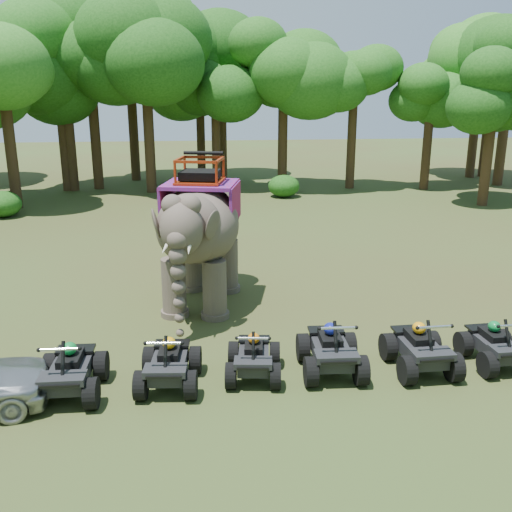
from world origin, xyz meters
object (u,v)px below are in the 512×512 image
object	(u,v)px
atv_1	(169,358)
atv_4	(421,342)
atv_3	(331,344)
atv_2	(254,352)
atv_0	(69,365)
elephant	(201,231)
atv_5	(497,339)

from	to	relation	value
atv_1	atv_4	bearing A→B (deg)	6.20
atv_1	atv_3	distance (m)	3.45
atv_3	atv_4	xyz separation A→B (m)	(1.95, -0.13, -0.01)
atv_2	atv_1	bearing A→B (deg)	-166.67
atv_0	atv_3	distance (m)	5.41
atv_0	atv_3	size ratio (longest dim) A/B	0.98
atv_0	atv_2	bearing A→B (deg)	6.15
atv_1	atv_2	size ratio (longest dim) A/B	1.08
elephant	atv_0	bearing A→B (deg)	-106.83
atv_4	atv_5	distance (m)	1.76
atv_2	atv_5	distance (m)	5.38
atv_3	atv_4	distance (m)	1.95
atv_2	atv_4	world-z (taller)	atv_4
atv_1	atv_5	xyz separation A→B (m)	(7.15, 0.12, -0.02)
atv_5	atv_3	bearing A→B (deg)	176.48
atv_3	atv_5	xyz separation A→B (m)	(3.70, -0.08, -0.06)
atv_0	atv_1	xyz separation A→B (m)	(1.95, 0.13, -0.03)
elephant	atv_1	size ratio (longest dim) A/B	2.99
atv_1	atv_2	xyz separation A→B (m)	(1.77, 0.18, -0.05)
atv_3	atv_5	bearing A→B (deg)	1.71
atv_0	atv_4	bearing A→B (deg)	2.93
atv_2	atv_4	bearing A→B (deg)	5.77
atv_0	atv_5	world-z (taller)	atv_0
atv_0	atv_2	world-z (taller)	atv_0
elephant	atv_5	size ratio (longest dim) A/B	3.10
atv_3	atv_1	bearing A→B (deg)	-173.86
atv_0	atv_5	size ratio (longest dim) A/B	1.08
elephant	atv_3	distance (m)	5.40
atv_2	atv_0	bearing A→B (deg)	-167.68
atv_1	atv_4	xyz separation A→B (m)	(5.39, 0.07, 0.02)
atv_3	atv_5	size ratio (longest dim) A/B	1.10
atv_0	atv_5	bearing A→B (deg)	2.92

